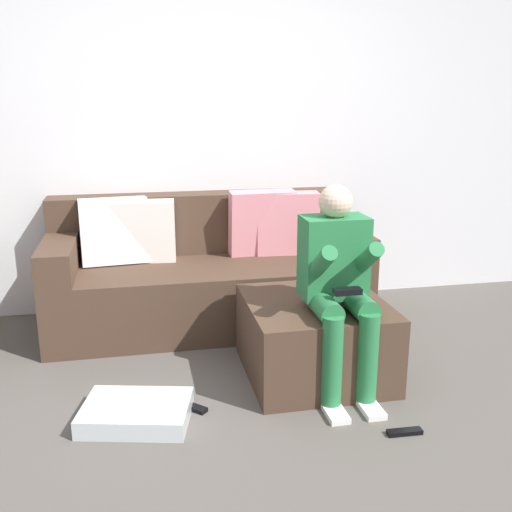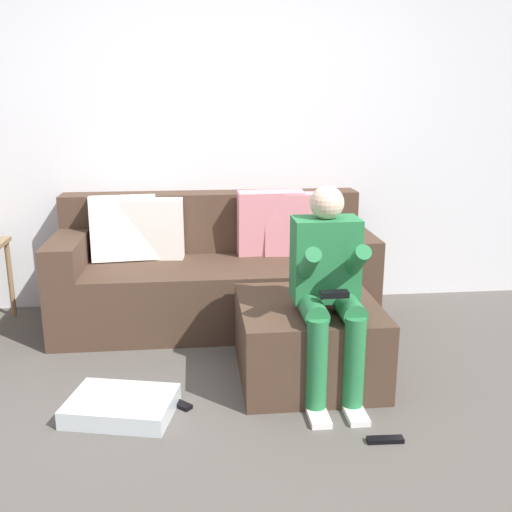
{
  "view_description": "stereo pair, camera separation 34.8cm",
  "coord_description": "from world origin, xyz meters",
  "px_view_note": "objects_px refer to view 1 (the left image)",
  "views": [
    {
      "loc": [
        -0.56,
        -2.38,
        1.55
      ],
      "look_at": [
        0.15,
        1.04,
        0.59
      ],
      "focal_mm": 41.36,
      "sensor_mm": 36.0,
      "label": 1
    },
    {
      "loc": [
        -0.22,
        -2.43,
        1.55
      ],
      "look_at": [
        0.15,
        1.04,
        0.59
      ],
      "focal_mm": 41.36,
      "sensor_mm": 36.0,
      "label": 2
    }
  ],
  "objects_px": {
    "couch_sectional": "(206,272)",
    "remote_by_storage_bin": "(192,407)",
    "person_seated": "(338,279)",
    "storage_bin": "(136,412)",
    "remote_near_ottoman": "(405,432)",
    "ottoman": "(314,338)"
  },
  "relations": [
    {
      "from": "couch_sectional",
      "to": "remote_by_storage_bin",
      "type": "xyz_separation_m",
      "value": [
        -0.23,
        -1.22,
        -0.35
      ]
    },
    {
      "from": "person_seated",
      "to": "storage_bin",
      "type": "distance_m",
      "value": 1.22
    },
    {
      "from": "remote_by_storage_bin",
      "to": "person_seated",
      "type": "bearing_deg",
      "value": 49.9
    },
    {
      "from": "couch_sectional",
      "to": "remote_near_ottoman",
      "type": "height_order",
      "value": "couch_sectional"
    },
    {
      "from": "storage_bin",
      "to": "ottoman",
      "type": "bearing_deg",
      "value": 17.75
    },
    {
      "from": "ottoman",
      "to": "person_seated",
      "type": "xyz_separation_m",
      "value": [
        0.06,
        -0.19,
        0.4
      ]
    },
    {
      "from": "remote_by_storage_bin",
      "to": "ottoman",
      "type": "bearing_deg",
      "value": 64.33
    },
    {
      "from": "storage_bin",
      "to": "remote_near_ottoman",
      "type": "height_order",
      "value": "storage_bin"
    },
    {
      "from": "ottoman",
      "to": "storage_bin",
      "type": "relative_size",
      "value": 1.53
    },
    {
      "from": "couch_sectional",
      "to": "person_seated",
      "type": "distance_m",
      "value": 1.3
    },
    {
      "from": "person_seated",
      "to": "remote_by_storage_bin",
      "type": "xyz_separation_m",
      "value": [
        -0.79,
        -0.08,
        -0.61
      ]
    },
    {
      "from": "remote_near_ottoman",
      "to": "ottoman",
      "type": "bearing_deg",
      "value": 110.6
    },
    {
      "from": "ottoman",
      "to": "storage_bin",
      "type": "distance_m",
      "value": 1.07
    },
    {
      "from": "ottoman",
      "to": "couch_sectional",
      "type": "bearing_deg",
      "value": 117.27
    },
    {
      "from": "ottoman",
      "to": "person_seated",
      "type": "height_order",
      "value": "person_seated"
    },
    {
      "from": "ottoman",
      "to": "remote_near_ottoman",
      "type": "height_order",
      "value": "ottoman"
    },
    {
      "from": "remote_by_storage_bin",
      "to": "remote_near_ottoman",
      "type": "bearing_deg",
      "value": 20.02
    },
    {
      "from": "couch_sectional",
      "to": "storage_bin",
      "type": "relative_size",
      "value": 4.12
    },
    {
      "from": "person_seated",
      "to": "remote_near_ottoman",
      "type": "distance_m",
      "value": 0.82
    },
    {
      "from": "couch_sectional",
      "to": "remote_by_storage_bin",
      "type": "distance_m",
      "value": 1.29
    },
    {
      "from": "ottoman",
      "to": "storage_bin",
      "type": "bearing_deg",
      "value": -162.25
    },
    {
      "from": "remote_by_storage_bin",
      "to": "storage_bin",
      "type": "bearing_deg",
      "value": -123.71
    }
  ]
}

